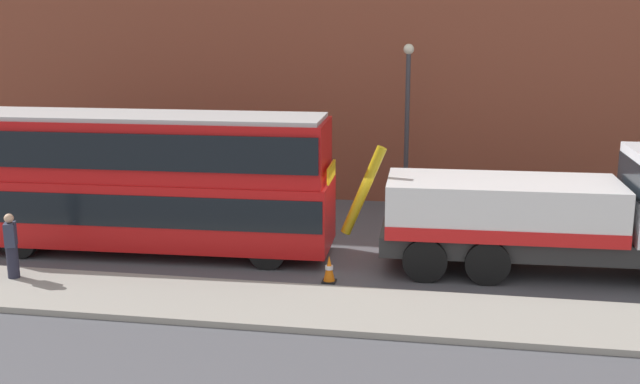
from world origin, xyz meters
TOP-DOWN VIEW (x-y plane):
  - ground_plane at (0.00, 0.00)m, footprint 120.00×120.00m
  - near_kerb at (0.00, -4.20)m, footprint 60.00×2.80m
  - recovery_tow_truck at (5.72, -0.43)m, footprint 10.19×2.95m
  - double_decker_bus at (-6.23, -0.44)m, footprint 11.11×2.94m
  - pedestrian_onlooker at (-8.51, -3.64)m, footprint 0.39×0.47m
  - traffic_cone_near_bus at (-0.46, -2.15)m, footprint 0.36×0.36m
  - street_lamp at (0.99, 5.34)m, footprint 0.36×0.36m

SIDE VIEW (x-z plane):
  - ground_plane at x=0.00m, z-range 0.00..0.00m
  - near_kerb at x=0.00m, z-range 0.00..0.15m
  - traffic_cone_near_bus at x=-0.46m, z-range -0.02..0.70m
  - pedestrian_onlooker at x=-8.51m, z-range 0.13..1.84m
  - recovery_tow_truck at x=5.72m, z-range -0.08..3.59m
  - double_decker_bus at x=-6.23m, z-range 0.20..4.26m
  - street_lamp at x=0.99m, z-range 0.56..6.39m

